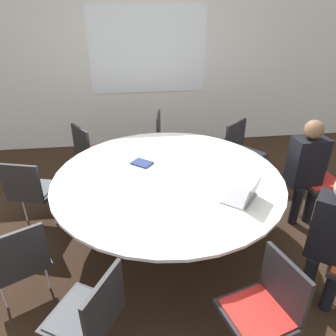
{
  "coord_description": "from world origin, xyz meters",
  "views": [
    {
      "loc": [
        -0.35,
        -2.79,
        2.39
      ],
      "look_at": [
        0.0,
        0.0,
        0.84
      ],
      "focal_mm": 35.0,
      "sensor_mm": 36.0,
      "label": 1
    }
  ],
  "objects": [
    {
      "name": "chair_5",
      "position": [
        -1.45,
        0.33,
        0.51
      ],
      "size": [
        0.54,
        0.52,
        0.86
      ],
      "rotation": [
        0.0,
        0.0,
        12.29
      ],
      "color": "#262628",
      "rests_on": "ground_plane"
    },
    {
      "name": "conference_table",
      "position": [
        0.0,
        0.0,
        0.64
      ],
      "size": [
        2.28,
        2.28,
        0.74
      ],
      "color": "#B7B7BC",
      "rests_on": "ground_plane"
    },
    {
      "name": "chair_8",
      "position": [
        0.49,
        -1.4,
        0.51
      ],
      "size": [
        0.53,
        0.54,
        0.86
      ],
      "rotation": [
        0.0,
        0.0,
        14.43
      ],
      "color": "#262628",
      "rests_on": "ground_plane"
    },
    {
      "name": "chair_2",
      "position": [
        1.12,
        0.97,
        0.51
      ],
      "size": [
        0.61,
        0.6,
        0.86
      ],
      "rotation": [
        0.0,
        0.0,
        10.1
      ],
      "color": "#262628",
      "rests_on": "ground_plane"
    },
    {
      "name": "ground_plane",
      "position": [
        0.0,
        0.0,
        0.0
      ],
      "size": [
        16.0,
        16.0,
        0.0
      ],
      "primitive_type": "plane",
      "color": "black"
    },
    {
      "name": "chair_6",
      "position": [
        -1.29,
        -0.74,
        0.51
      ],
      "size": [
        0.58,
        0.58,
        0.86
      ],
      "rotation": [
        0.0,
        0.0,
        13.04
      ],
      "color": "#262628",
      "rests_on": "ground_plane"
    },
    {
      "name": "spiral_notebook",
      "position": [
        -0.24,
        0.3,
        0.75
      ],
      "size": [
        0.26,
        0.25,
        0.02
      ],
      "color": "navy",
      "rests_on": "conference_table"
    },
    {
      "name": "wall_back",
      "position": [
        0.0,
        2.51,
        1.35
      ],
      "size": [
        8.0,
        0.07,
        2.7
      ],
      "color": "silver",
      "rests_on": "ground_plane"
    },
    {
      "name": "chair_7",
      "position": [
        -0.68,
        -1.32,
        0.51
      ],
      "size": [
        0.58,
        0.59,
        0.86
      ],
      "rotation": [
        0.0,
        0.0,
        13.61
      ],
      "color": "#262628",
      "rests_on": "ground_plane"
    },
    {
      "name": "chair_4",
      "position": [
        -0.87,
        1.2,
        0.51
      ],
      "size": [
        0.59,
        0.6,
        0.86
      ],
      "rotation": [
        0.0,
        0.0,
        11.58
      ],
      "color": "#262628",
      "rests_on": "ground_plane"
    },
    {
      "name": "person_0",
      "position": [
        1.19,
        -0.98,
        0.71
      ],
      "size": [
        0.42,
        0.4,
        1.21
      ],
      "rotation": [
        0.0,
        0.0,
        8.75
      ],
      "color": "black",
      "rests_on": "ground_plane"
    },
    {
      "name": "person_1",
      "position": [
        1.54,
        0.12,
        0.71
      ],
      "size": [
        0.38,
        0.28,
        1.21
      ],
      "rotation": [
        0.0,
        0.0,
        9.51
      ],
      "color": "black",
      "rests_on": "ground_plane"
    },
    {
      "name": "chair_1",
      "position": [
        1.77,
        0.22,
        0.51
      ],
      "size": [
        0.48,
        0.46,
        0.86
      ],
      "rotation": [
        0.0,
        0.0,
        9.51
      ],
      "color": "#262628",
      "rests_on": "ground_plane"
    },
    {
      "name": "chair_3",
      "position": [
        0.18,
        1.47,
        0.51
      ],
      "size": [
        0.49,
        0.5,
        0.86
      ],
      "rotation": [
        0.0,
        0.0,
        10.83
      ],
      "color": "#262628",
      "rests_on": "ground_plane"
    },
    {
      "name": "laptop",
      "position": [
        0.61,
        -0.5,
        0.79
      ],
      "size": [
        0.39,
        0.4,
        0.21
      ],
      "rotation": [
        0.0,
        0.0,
        4.03
      ],
      "color": "#99999E",
      "rests_on": "conference_table"
    }
  ]
}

